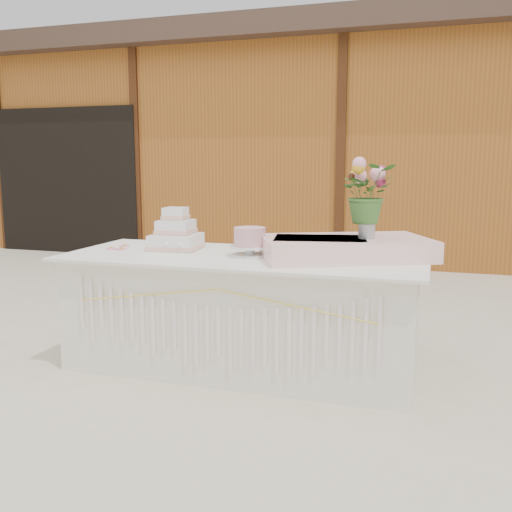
{
  "coord_description": "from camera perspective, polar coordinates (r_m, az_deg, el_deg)",
  "views": [
    {
      "loc": [
        1.21,
        -3.54,
        1.38
      ],
      "look_at": [
        0.0,
        0.3,
        0.72
      ],
      "focal_mm": 40.0,
      "sensor_mm": 36.0,
      "label": 1
    }
  ],
  "objects": [
    {
      "name": "cake_table",
      "position": [
        3.87,
        -1.36,
        -5.57
      ],
      "size": [
        2.4,
        1.0,
        0.77
      ],
      "color": "white",
      "rests_on": "ground"
    },
    {
      "name": "bouquet",
      "position": [
        3.67,
        11.16,
        6.91
      ],
      "size": [
        0.42,
        0.4,
        0.38
      ],
      "primitive_type": "imported",
      "rotation": [
        0.0,
        0.0,
        0.37
      ],
      "color": "#3A6829",
      "rests_on": "flower_vase"
    },
    {
      "name": "loose_flowers",
      "position": [
        4.28,
        -12.87,
        1.01
      ],
      "size": [
        0.3,
        0.42,
        0.02
      ],
      "primitive_type": null,
      "rotation": [
        0.0,
        0.0,
        -0.42
      ],
      "color": "pink",
      "rests_on": "cake_table"
    },
    {
      "name": "barn",
      "position": [
        9.62,
        10.35,
        10.94
      ],
      "size": [
        12.6,
        4.6,
        3.3
      ],
      "color": "#954F1F",
      "rests_on": "ground"
    },
    {
      "name": "satin_runner",
      "position": [
        3.73,
        8.9,
        0.8
      ],
      "size": [
        1.21,
        1.0,
        0.13
      ],
      "primitive_type": "cube",
      "rotation": [
        0.0,
        0.0,
        0.43
      ],
      "color": "#FFD0CD",
      "rests_on": "cake_table"
    },
    {
      "name": "pink_cake_stand",
      "position": [
        3.75,
        -0.63,
        1.6
      ],
      "size": [
        0.27,
        0.27,
        0.19
      ],
      "color": "white",
      "rests_on": "cake_table"
    },
    {
      "name": "wedding_cake",
      "position": [
        4.09,
        -8.01,
        2.08
      ],
      "size": [
        0.35,
        0.35,
        0.3
      ],
      "rotation": [
        0.0,
        0.0,
        0.07
      ],
      "color": "white",
      "rests_on": "cake_table"
    },
    {
      "name": "flower_vase",
      "position": [
        3.69,
        11.03,
        2.85
      ],
      "size": [
        0.11,
        0.11,
        0.15
      ],
      "primitive_type": "cylinder",
      "color": "#B2B2B7",
      "rests_on": "satin_runner"
    },
    {
      "name": "ground",
      "position": [
        3.99,
        -1.32,
        -10.93
      ],
      "size": [
        80.0,
        80.0,
        0.0
      ],
      "primitive_type": "plane",
      "color": "beige",
      "rests_on": "ground"
    }
  ]
}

